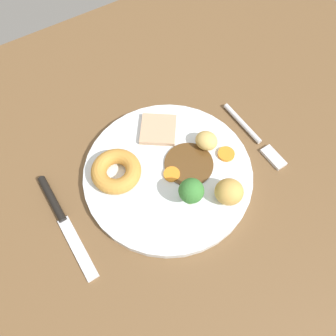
{
  "coord_description": "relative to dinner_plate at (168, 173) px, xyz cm",
  "views": [
    {
      "loc": [
        9.61,
        23.19,
        51.27
      ],
      "look_at": [
        -3.62,
        2.23,
        6.0
      ],
      "focal_mm": 35.28,
      "sensor_mm": 36.0,
      "label": 1
    }
  ],
  "objects": [
    {
      "name": "gravy_pool",
      "position": [
        -3.48,
        0.76,
        0.85
      ],
      "size": [
        7.94,
        7.94,
        0.3
      ],
      "primitive_type": "cylinder",
      "color": "#563819",
      "rests_on": "dinner_plate"
    },
    {
      "name": "roast_potato_left",
      "position": [
        -7.88,
        -0.75,
        2.12
      ],
      "size": [
        4.66,
        4.81,
        2.85
      ],
      "primitive_type": "ellipsoid",
      "rotation": [
        0.0,
        0.0,
        2.07
      ],
      "color": "#D8B260",
      "rests_on": "dinner_plate"
    },
    {
      "name": "knife",
      "position": [
        17.55,
        -2.54,
        -0.25
      ],
      "size": [
        1.83,
        18.52,
        1.2
      ],
      "rotation": [
        0.0,
        0.0,
        1.58
      ],
      "color": "black",
      "rests_on": "dining_table"
    },
    {
      "name": "dining_table",
      "position": [
        3.62,
        -2.23,
        -2.5
      ],
      "size": [
        120.0,
        84.0,
        3.6
      ],
      "primitive_type": "cube",
      "color": "brown",
      "rests_on": "ground"
    },
    {
      "name": "roast_potato_right",
      "position": [
        -5.19,
        8.64,
        2.66
      ],
      "size": [
        5.84,
        5.78,
        3.93
      ],
      "primitive_type": "ellipsoid",
      "rotation": [
        0.0,
        0.0,
        2.56
      ],
      "color": "tan",
      "rests_on": "dinner_plate"
    },
    {
      "name": "yorkshire_pudding",
      "position": [
        7.16,
        -3.73,
        1.93
      ],
      "size": [
        7.84,
        7.84,
        2.46
      ],
      "primitive_type": "torus",
      "color": "#C68938",
      "rests_on": "dinner_plate"
    },
    {
      "name": "carrot_coin_back",
      "position": [
        -9.63,
        2.52,
        0.95
      ],
      "size": [
        2.75,
        2.75,
        0.51
      ],
      "primitive_type": "cylinder",
      "color": "orange",
      "rests_on": "dinner_plate"
    },
    {
      "name": "carrot_coin_front",
      "position": [
        -0.13,
        0.9,
        0.93
      ],
      "size": [
        2.61,
        2.61,
        0.47
      ],
      "primitive_type": "cylinder",
      "color": "orange",
      "rests_on": "dinner_plate"
    },
    {
      "name": "meat_slice_main",
      "position": [
        -2.77,
        -7.48,
        1.1
      ],
      "size": [
        8.3,
        8.33,
        0.8
      ],
      "primitive_type": "cube",
      "rotation": [
        0.0,
        0.0,
        4.09
      ],
      "color": "tan",
      "rests_on": "dinner_plate"
    },
    {
      "name": "fork",
      "position": [
        -16.53,
        1.86,
        -0.31
      ],
      "size": [
        2.06,
        15.27,
        0.9
      ],
      "rotation": [
        0.0,
        0.0,
        1.58
      ],
      "color": "silver",
      "rests_on": "dining_table"
    },
    {
      "name": "broccoli_floret",
      "position": [
        -0.18,
        5.98,
        3.77
      ],
      "size": [
        3.76,
        3.76,
        5.12
      ],
      "color": "#8CB766",
      "rests_on": "dinner_plate"
    },
    {
      "name": "dinner_plate",
      "position": [
        0.0,
        0.0,
        0.0
      ],
      "size": [
        27.03,
        27.03,
        1.4
      ],
      "primitive_type": "cylinder",
      "color": "white",
      "rests_on": "dining_table"
    }
  ]
}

